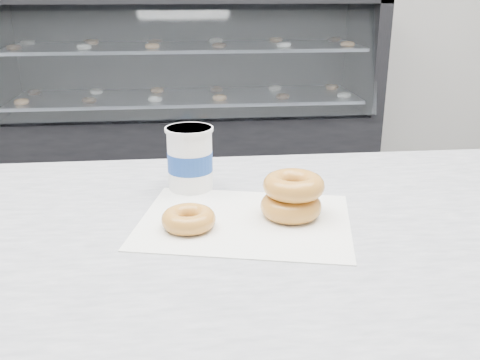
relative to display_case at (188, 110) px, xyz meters
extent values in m
cube|color=silver|center=(0.00, -2.72, 0.39)|extent=(3.06, 0.76, 0.04)
cube|color=black|center=(0.00, -0.02, -0.24)|extent=(2.40, 0.70, 0.50)
cube|color=black|center=(0.00, 0.30, 0.38)|extent=(2.40, 0.06, 0.75)
cube|color=black|center=(1.16, -0.02, 0.38)|extent=(0.08, 0.70, 0.75)
cube|color=white|center=(0.00, -0.33, 0.38)|extent=(2.28, 0.16, 0.70)
cube|color=silver|center=(0.00, -0.02, 0.09)|extent=(2.20, 0.55, 0.02)
cube|color=silver|center=(0.00, -0.02, 0.41)|extent=(2.20, 0.55, 0.02)
cube|color=white|center=(0.08, -2.70, 0.41)|extent=(0.39, 0.33, 0.00)
torus|color=gold|center=(-0.02, -2.71, 0.43)|extent=(0.10, 0.10, 0.03)
torus|color=gold|center=(0.15, -2.69, 0.43)|extent=(0.10, 0.10, 0.04)
torus|color=gold|center=(0.16, -2.68, 0.46)|extent=(0.14, 0.14, 0.04)
cylinder|color=white|center=(-0.01, -2.53, 0.47)|extent=(0.11, 0.11, 0.12)
cylinder|color=white|center=(-0.01, -2.53, 0.53)|extent=(0.09, 0.09, 0.01)
cylinder|color=navy|center=(-0.01, -2.53, 0.46)|extent=(0.11, 0.11, 0.04)
camera|label=1|loc=(-0.02, -3.49, 0.77)|focal=40.00mm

